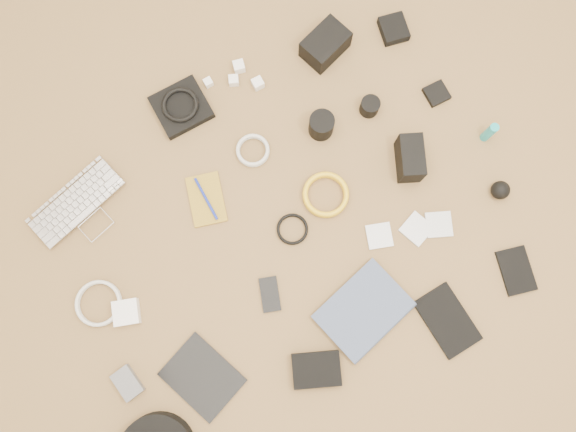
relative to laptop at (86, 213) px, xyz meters
name	(u,v)px	position (x,y,z in m)	size (l,w,h in m)	color
room_shell	(255,8)	(0.50, -0.31, 1.24)	(4.04, 4.04, 2.58)	brown
laptop	(86,213)	(0.00, 0.00, 0.00)	(0.30, 0.21, 0.02)	#B6B7BB
headphone_pouch	(181,107)	(0.40, 0.18, 0.00)	(0.16, 0.15, 0.03)	black
headphones	(180,105)	(0.40, 0.18, 0.02)	(0.12, 0.12, 0.01)	black
charger_a	(208,82)	(0.51, 0.22, 0.00)	(0.03, 0.03, 0.02)	white
charger_b	(234,80)	(0.59, 0.19, 0.00)	(0.03, 0.03, 0.03)	white
charger_c	(239,67)	(0.62, 0.22, 0.00)	(0.03, 0.03, 0.03)	white
charger_d	(258,83)	(0.65, 0.14, 0.00)	(0.03, 0.03, 0.03)	white
dslr_camera	(325,45)	(0.90, 0.15, 0.03)	(0.14, 0.10, 0.08)	black
lens_pouch	(394,29)	(1.13, 0.11, 0.00)	(0.08, 0.09, 0.03)	black
notebook_olive	(206,199)	(0.35, -0.12, -0.01)	(0.10, 0.16, 0.01)	olive
pen_blue	(206,199)	(0.35, -0.12, 0.00)	(0.01, 0.01, 0.15)	#1323A0
cable_white_a	(253,151)	(0.54, -0.05, -0.01)	(0.11, 0.11, 0.01)	silver
lens_a	(321,125)	(0.76, -0.08, 0.03)	(0.08, 0.08, 0.08)	black
lens_b	(370,106)	(0.93, -0.09, 0.02)	(0.06, 0.06, 0.06)	black
card_reader	(436,94)	(1.15, -0.14, 0.00)	(0.07, 0.07, 0.02)	black
power_brick	(126,312)	(-0.01, -0.33, 0.00)	(0.07, 0.07, 0.03)	white
cable_white_b	(99,303)	(-0.07, -0.27, -0.01)	(0.14, 0.14, 0.01)	silver
cable_black	(292,229)	(0.54, -0.33, -0.01)	(0.10, 0.10, 0.01)	black
cable_yellow	(325,195)	(0.68, -0.28, 0.00)	(0.14, 0.14, 0.02)	gold
flash	(410,158)	(0.96, -0.30, 0.04)	(0.07, 0.13, 0.10)	black
lens_cleaner	(489,132)	(1.21, -0.33, 0.04)	(0.03, 0.03, 0.10)	teal
battery_charger	(128,383)	(-0.09, -0.52, 0.00)	(0.06, 0.09, 0.03)	#5B5B60
tablet	(202,377)	(0.11, -0.60, -0.01)	(0.16, 0.21, 0.01)	black
phone	(270,294)	(0.39, -0.47, -0.01)	(0.05, 0.10, 0.01)	black
filter_case_left	(379,236)	(0.77, -0.46, -0.01)	(0.07, 0.07, 0.01)	silver
filter_case_mid	(416,229)	(0.88, -0.49, -0.01)	(0.08, 0.08, 0.01)	silver
filter_case_right	(439,225)	(0.95, -0.51, -0.01)	(0.08, 0.08, 0.01)	silver
air_blower	(500,190)	(1.16, -0.50, 0.02)	(0.06, 0.06, 0.06)	black
drive_case	(316,370)	(0.42, -0.73, 0.01)	(0.14, 0.10, 0.03)	black
paperback	(386,334)	(0.65, -0.73, 0.00)	(0.19, 0.25, 0.03)	#3F4C6A
notebook_black_a	(447,320)	(0.83, -0.77, 0.00)	(0.12, 0.19, 0.01)	black
notebook_black_b	(516,271)	(1.09, -0.74, -0.01)	(0.09, 0.14, 0.01)	black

